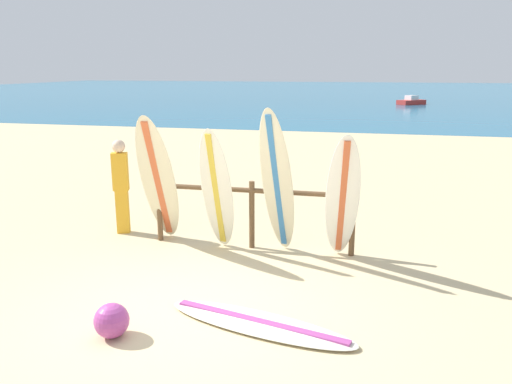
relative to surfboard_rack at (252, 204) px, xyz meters
name	(u,v)px	position (x,y,z in m)	size (l,w,h in m)	color
ground_plane	(186,310)	(-0.27, -2.35, -0.74)	(120.00, 120.00, 0.00)	#D3BC8C
ocean_water	(359,92)	(-0.27, 55.65, -0.74)	(120.00, 80.00, 0.01)	#196B93
surfboard_rack	(252,204)	(0.00, 0.00, 0.00)	(3.34, 0.09, 1.12)	brown
surfboard_leaning_far_left	(158,180)	(-1.49, -0.27, 0.38)	(0.67, 1.18, 2.23)	beige
surfboard_leaning_left	(217,190)	(-0.51, -0.26, 0.27)	(0.61, 0.67, 2.03)	white
surfboard_leaning_center_left	(277,183)	(0.48, -0.33, 0.45)	(0.62, 1.00, 2.37)	beige
surfboard_leaning_center	(342,199)	(1.47, -0.38, 0.28)	(0.63, 1.02, 2.04)	white
surfboard_lying_on_sand	(259,323)	(0.70, -2.55, -0.70)	(2.42, 1.12, 0.08)	silver
beachgoer_standing	(121,182)	(-2.43, 0.24, 0.19)	(0.31, 0.25, 1.68)	gold
small_boat_offshore	(411,101)	(4.56, 34.92, -0.48)	(2.35, 2.29, 0.71)	#B22D28
beach_ball	(112,321)	(-0.83, -3.14, -0.55)	(0.39, 0.39, 0.39)	#A53F8C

